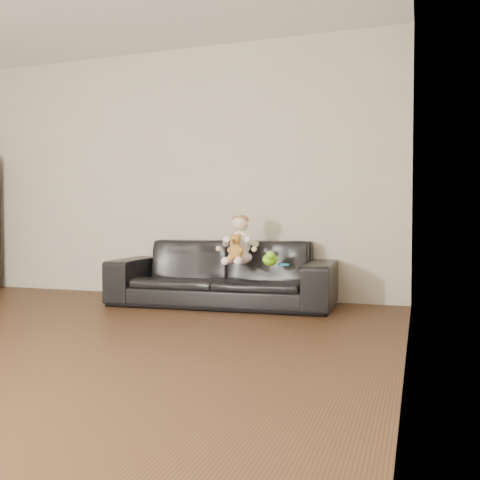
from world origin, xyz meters
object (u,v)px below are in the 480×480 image
(toy_rattle, at_px, (272,262))
(teddy_bear, at_px, (236,247))
(toy_blue_disc, at_px, (284,264))
(baby, at_px, (240,242))
(toy_green, at_px, (270,259))
(sofa, at_px, (223,273))

(toy_rattle, bearing_deg, teddy_bear, -165.99)
(toy_rattle, bearing_deg, toy_blue_disc, 44.28)
(baby, distance_m, teddy_bear, 0.14)
(toy_green, relative_size, toy_blue_disc, 1.51)
(baby, bearing_deg, toy_blue_disc, 1.73)
(teddy_bear, bearing_deg, baby, 101.85)
(teddy_bear, height_order, toy_rattle, teddy_bear)
(sofa, relative_size, toy_rattle, 30.87)
(baby, height_order, teddy_bear, baby)
(baby, xyz_separation_m, teddy_bear, (0.01, -0.14, -0.04))
(baby, distance_m, toy_rattle, 0.37)
(sofa, bearing_deg, baby, -31.37)
(teddy_bear, xyz_separation_m, toy_blue_disc, (0.40, 0.16, -0.16))
(toy_blue_disc, bearing_deg, toy_rattle, -135.72)
(toy_green, bearing_deg, baby, 167.17)
(sofa, height_order, toy_green, sofa)
(toy_green, relative_size, toy_rattle, 2.40)
(sofa, distance_m, teddy_bear, 0.42)
(sofa, bearing_deg, toy_rattle, -21.01)
(baby, height_order, toy_blue_disc, baby)
(sofa, bearing_deg, toy_green, -22.36)
(toy_green, height_order, toy_rattle, toy_green)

